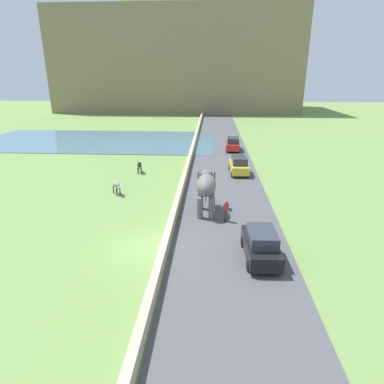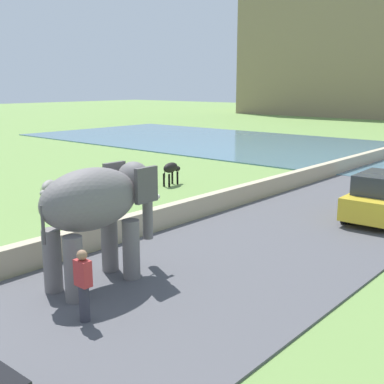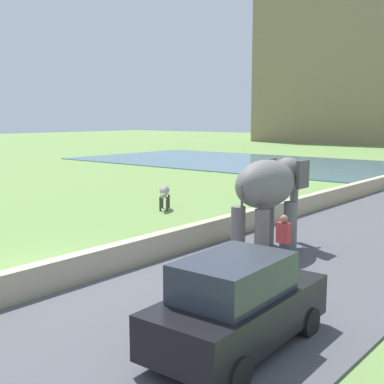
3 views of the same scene
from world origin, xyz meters
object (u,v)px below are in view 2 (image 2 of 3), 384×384
at_px(car_yellow, 381,197).
at_px(cow_black, 171,169).
at_px(person_beside_elephant, 83,285).
at_px(cow_grey, 49,188).
at_px(elephant, 98,205).

height_order(car_yellow, cow_black, car_yellow).
distance_m(person_beside_elephant, cow_grey, 10.37).
bearing_deg(person_beside_elephant, cow_grey, 151.07).
xyz_separation_m(car_yellow, cow_black, (-10.27, -0.31, -0.06)).
distance_m(elephant, car_yellow, 10.90).
bearing_deg(cow_black, cow_grey, -94.83).
bearing_deg(person_beside_elephant, cow_black, 126.24).
height_order(car_yellow, cow_grey, car_yellow).
relative_size(car_yellow, cow_black, 2.86).
bearing_deg(elephant, cow_black, 125.23).
distance_m(person_beside_elephant, cow_black, 14.41).
bearing_deg(person_beside_elephant, car_yellow, 81.66).
bearing_deg(cow_black, car_yellow, 1.71).
distance_m(person_beside_elephant, car_yellow, 12.05).
bearing_deg(elephant, car_yellow, 73.09).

